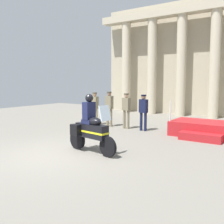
# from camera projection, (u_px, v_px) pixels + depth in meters

# --- Properties ---
(ground_plane) EXTENTS (28.79, 28.79, 0.00)m
(ground_plane) POSITION_uv_depth(u_px,v_px,m) (52.00, 155.00, 8.20)
(ground_plane) COLOR gray
(colonnade_backdrop) EXTENTS (14.32, 1.48, 7.70)m
(colonnade_backdrop) POSITION_uv_depth(u_px,v_px,m) (200.00, 55.00, 16.95)
(colonnade_backdrop) COLOR #B6AB91
(colonnade_backdrop) RESTS_ON ground_plane
(reviewing_stand) EXTENTS (2.93, 2.19, 1.52)m
(reviewing_stand) POSITION_uv_depth(u_px,v_px,m) (207.00, 130.00, 10.94)
(reviewing_stand) COLOR #B21E23
(reviewing_stand) RESTS_ON ground_plane
(officer_in_row_0) EXTENTS (0.40, 0.26, 1.72)m
(officer_in_row_0) POSITION_uv_depth(u_px,v_px,m) (95.00, 106.00, 13.85)
(officer_in_row_0) COLOR #847A5B
(officer_in_row_0) RESTS_ON ground_plane
(officer_in_row_1) EXTENTS (0.40, 0.26, 1.78)m
(officer_in_row_1) POSITION_uv_depth(u_px,v_px,m) (109.00, 106.00, 13.34)
(officer_in_row_1) COLOR #7A7056
(officer_in_row_1) RESTS_ON ground_plane
(officer_in_row_2) EXTENTS (0.40, 0.26, 1.72)m
(officer_in_row_2) POSITION_uv_depth(u_px,v_px,m) (126.00, 108.00, 12.71)
(officer_in_row_2) COLOR #7A7056
(officer_in_row_2) RESTS_ON ground_plane
(officer_in_row_3) EXTENTS (0.40, 0.26, 1.69)m
(officer_in_row_3) POSITION_uv_depth(u_px,v_px,m) (143.00, 110.00, 12.16)
(officer_in_row_3) COLOR #141938
(officer_in_row_3) RESTS_ON ground_plane
(motorcycle_with_rider) EXTENTS (2.08, 0.75, 1.90)m
(motorcycle_with_rider) POSITION_uv_depth(u_px,v_px,m) (90.00, 128.00, 8.45)
(motorcycle_with_rider) COLOR black
(motorcycle_with_rider) RESTS_ON ground_plane
(briefcase_on_ground) EXTENTS (0.10, 0.32, 0.36)m
(briefcase_on_ground) POSITION_uv_depth(u_px,v_px,m) (87.00, 120.00, 14.29)
(briefcase_on_ground) COLOR brown
(briefcase_on_ground) RESTS_ON ground_plane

